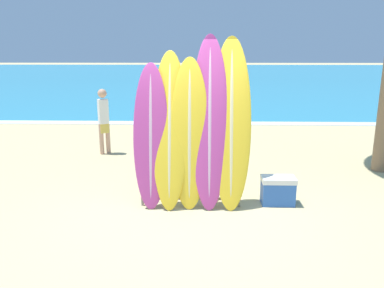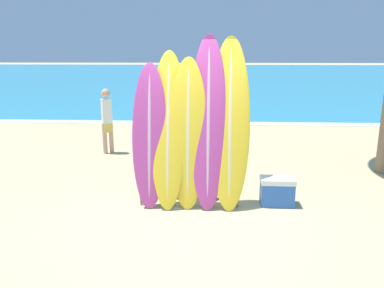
% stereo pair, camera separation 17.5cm
% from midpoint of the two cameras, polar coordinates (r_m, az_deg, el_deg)
% --- Properties ---
extents(ground_plane, '(160.00, 160.00, 0.00)m').
position_cam_midpoint_polar(ground_plane, '(5.47, 0.95, -11.17)').
color(ground_plane, tan).
extents(ocean_water, '(120.00, 60.00, 0.01)m').
position_cam_midpoint_polar(ocean_water, '(41.64, 2.94, 10.63)').
color(ocean_water, teal).
rests_on(ocean_water, ground_plane).
extents(surfboard_rack, '(1.54, 0.04, 0.77)m').
position_cam_midpoint_polar(surfboard_rack, '(5.72, 0.44, -5.50)').
color(surfboard_rack, gray).
rests_on(surfboard_rack, ground_plane).
extents(surfboard_slot_0, '(0.53, 0.45, 2.18)m').
position_cam_midpoint_polar(surfboard_slot_0, '(5.62, -5.60, 1.16)').
color(surfboard_slot_0, '#B23D8E').
rests_on(surfboard_slot_0, ground_plane).
extents(surfboard_slot_1, '(0.54, 0.63, 2.35)m').
position_cam_midpoint_polar(surfboard_slot_1, '(5.60, -2.73, 2.08)').
color(surfboard_slot_1, yellow).
rests_on(surfboard_slot_1, ground_plane).
extents(surfboard_slot_2, '(0.57, 0.44, 2.26)m').
position_cam_midpoint_polar(surfboard_slot_2, '(5.56, 0.30, 1.51)').
color(surfboard_slot_2, yellow).
rests_on(surfboard_slot_2, ground_plane).
extents(surfboard_slot_3, '(0.55, 0.60, 2.59)m').
position_cam_midpoint_polar(surfboard_slot_3, '(5.56, 3.40, 3.24)').
color(surfboard_slot_3, '#B23D8E').
rests_on(surfboard_slot_3, ground_plane).
extents(surfboard_slot_4, '(0.59, 0.62, 2.56)m').
position_cam_midpoint_polar(surfboard_slot_4, '(5.58, 6.72, 3.06)').
color(surfboard_slot_4, yellow).
rests_on(surfboard_slot_4, ground_plane).
extents(person_near_water, '(0.26, 0.24, 1.51)m').
position_cam_midpoint_polar(person_near_water, '(8.85, -12.28, 3.82)').
color(person_near_water, tan).
rests_on(person_near_water, ground_plane).
extents(person_mid_beach, '(0.29, 0.29, 1.72)m').
position_cam_midpoint_polar(person_mid_beach, '(11.51, -4.33, 6.94)').
color(person_mid_beach, '#A87A5B').
rests_on(person_mid_beach, ground_plane).
extents(cooler_box, '(0.52, 0.32, 0.44)m').
position_cam_midpoint_polar(cooler_box, '(6.00, 13.65, -7.00)').
color(cooler_box, '#2D60B7').
rests_on(cooler_box, ground_plane).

